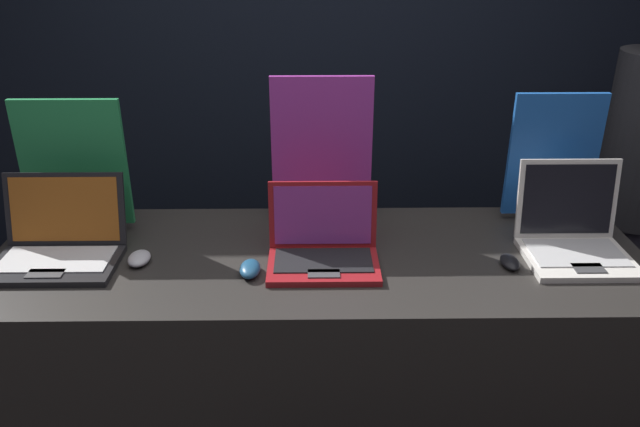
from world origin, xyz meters
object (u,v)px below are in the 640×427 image
Objects in this scene: mouse_front at (139,258)px; mouse_middle at (250,269)px; promo_stand_middle at (322,155)px; laptop_middle at (323,245)px; mouse_back at (510,262)px; promo_stand_front at (74,169)px; laptop_back at (574,235)px; laptop_front at (59,243)px; person_bystander at (632,202)px; promo_stand_back at (552,161)px.

mouse_middle is (0.36, -0.08, 0.00)m from mouse_front.
mouse_front is 0.19× the size of promo_stand_middle.
laptop_middle is 3.23× the size of mouse_middle.
mouse_back is at bearing -3.52° from laptop_middle.
laptop_back is at bearing -6.95° from promo_stand_front.
promo_stand_front is at bearing 168.68° from mouse_back.
laptop_middle is at bearing -16.54° from promo_stand_front.
mouse_front is 0.37m from mouse_middle.
mouse_front is (0.26, -0.03, -0.04)m from laptop_front.
laptop_middle is 3.45× the size of mouse_back.
person_bystander is (1.92, 0.65, -0.10)m from mouse_front.
promo_stand_front is at bearing 173.05° from laptop_back.
person_bystander reaches higher than mouse_back.
promo_stand_back is at bearing 20.61° from mouse_middle.
promo_stand_back reaches higher than mouse_front.
laptop_middle is at bearing 18.88° from mouse_middle.
promo_stand_back is at bearing -147.13° from person_bystander.
laptop_front is 0.63m from mouse_middle.
mouse_front is 2.02m from person_bystander.
laptop_back is 0.25m from mouse_back.
promo_stand_middle reaches higher than mouse_middle.
person_bystander is at bearing 32.87° from promo_stand_back.
promo_stand_back reaches higher than laptop_front.
laptop_front is at bearing -164.20° from person_bystander.
promo_stand_front is (0.00, 0.22, 0.16)m from laptop_front.
mouse_back is 0.47m from promo_stand_back.
promo_stand_front reaches higher than laptop_middle.
promo_stand_back reaches higher than laptop_back.
mouse_front is 1.46m from promo_stand_back.
person_bystander reaches higher than promo_stand_back.
laptop_front reaches higher than mouse_middle.
mouse_middle is 0.20× the size of promo_stand_middle.
mouse_middle is at bearing -161.12° from laptop_middle.
person_bystander reaches higher than mouse_middle.
mouse_front is 0.22× the size of promo_stand_front.
laptop_back is at bearing -90.00° from promo_stand_back.
mouse_middle is 0.23× the size of promo_stand_back.
mouse_front is at bearing 168.17° from mouse_middle.
laptop_front is 2.27m from person_bystander.
promo_stand_middle is (0.85, 0.06, 0.03)m from promo_stand_front.
laptop_back is (0.82, 0.05, 0.01)m from laptop_middle.
promo_stand_middle is 5.22× the size of mouse_back.
mouse_back is at bearing -11.32° from promo_stand_front.
promo_stand_front is 1.34× the size of laptop_middle.
promo_stand_back is at bearing 2.20° from promo_stand_front.
person_bystander is at bearing 15.80° from laptop_front.
laptop_middle reaches higher than mouse_middle.
mouse_middle is at bearing -155.11° from person_bystander.
promo_stand_back is (1.67, 0.06, -0.00)m from promo_stand_front.
laptop_back is (1.67, 0.02, 0.01)m from laptop_front.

